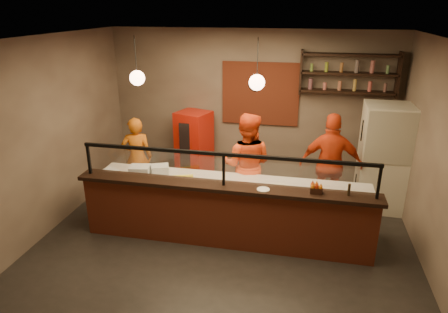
% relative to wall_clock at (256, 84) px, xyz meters
% --- Properties ---
extents(floor, '(6.00, 6.00, 0.00)m').
position_rel_wall_clock_xyz_m(floor, '(-0.10, -2.46, -2.10)').
color(floor, black).
rests_on(floor, ground).
extents(ceiling, '(6.00, 6.00, 0.00)m').
position_rel_wall_clock_xyz_m(ceiling, '(-0.10, -2.46, 1.10)').
color(ceiling, '#3C332F').
rests_on(ceiling, wall_back).
extents(wall_back, '(6.00, 0.00, 6.00)m').
position_rel_wall_clock_xyz_m(wall_back, '(-0.10, 0.04, -0.50)').
color(wall_back, '#7B6A5A').
rests_on(wall_back, floor).
extents(wall_left, '(0.00, 5.00, 5.00)m').
position_rel_wall_clock_xyz_m(wall_left, '(-3.10, -2.46, -0.50)').
color(wall_left, '#7B6A5A').
rests_on(wall_left, floor).
extents(wall_right, '(0.00, 5.00, 5.00)m').
position_rel_wall_clock_xyz_m(wall_right, '(2.90, -2.46, -0.50)').
color(wall_right, '#7B6A5A').
rests_on(wall_right, floor).
extents(wall_front, '(6.00, 0.00, 6.00)m').
position_rel_wall_clock_xyz_m(wall_front, '(-0.10, -4.96, -0.50)').
color(wall_front, '#7B6A5A').
rests_on(wall_front, floor).
extents(brick_patch, '(1.60, 0.04, 1.30)m').
position_rel_wall_clock_xyz_m(brick_patch, '(0.10, 0.01, -0.20)').
color(brick_patch, '#963A20').
rests_on(brick_patch, wall_back).
extents(service_counter, '(4.60, 0.25, 1.00)m').
position_rel_wall_clock_xyz_m(service_counter, '(-0.10, -2.76, -1.60)').
color(service_counter, '#963A20').
rests_on(service_counter, floor).
extents(counter_ledge, '(4.70, 0.37, 0.06)m').
position_rel_wall_clock_xyz_m(counter_ledge, '(-0.10, -2.76, -1.07)').
color(counter_ledge, black).
rests_on(counter_ledge, service_counter).
extents(worktop_cabinet, '(4.60, 0.75, 0.85)m').
position_rel_wall_clock_xyz_m(worktop_cabinet, '(-0.10, -2.26, -1.68)').
color(worktop_cabinet, gray).
rests_on(worktop_cabinet, floor).
extents(worktop, '(4.60, 0.75, 0.05)m').
position_rel_wall_clock_xyz_m(worktop, '(-0.10, -2.26, -1.23)').
color(worktop, beige).
rests_on(worktop, worktop_cabinet).
extents(sneeze_guard, '(4.50, 0.05, 0.52)m').
position_rel_wall_clock_xyz_m(sneeze_guard, '(-0.10, -2.76, -0.73)').
color(sneeze_guard, white).
rests_on(sneeze_guard, counter_ledge).
extents(wall_shelving, '(1.84, 0.28, 0.85)m').
position_rel_wall_clock_xyz_m(wall_shelving, '(1.80, -0.14, 0.30)').
color(wall_shelving, black).
rests_on(wall_shelving, wall_back).
extents(wall_clock, '(0.30, 0.04, 0.30)m').
position_rel_wall_clock_xyz_m(wall_clock, '(0.00, 0.00, 0.00)').
color(wall_clock, black).
rests_on(wall_clock, wall_back).
extents(pendant_left, '(0.24, 0.24, 0.77)m').
position_rel_wall_clock_xyz_m(pendant_left, '(-1.60, -2.26, 0.45)').
color(pendant_left, black).
rests_on(pendant_left, ceiling).
extents(pendant_right, '(0.24, 0.24, 0.77)m').
position_rel_wall_clock_xyz_m(pendant_right, '(0.30, -2.26, 0.45)').
color(pendant_right, black).
rests_on(pendant_right, ceiling).
extents(cook_left, '(0.68, 0.55, 1.62)m').
position_rel_wall_clock_xyz_m(cook_left, '(-2.15, -1.32, -1.29)').
color(cook_left, '#C76212').
rests_on(cook_left, floor).
extents(cook_mid, '(0.96, 0.76, 1.90)m').
position_rel_wall_clock_xyz_m(cook_mid, '(0.08, -1.61, -1.15)').
color(cook_mid, '#E44215').
rests_on(cook_mid, floor).
extents(cook_right, '(1.11, 0.47, 1.89)m').
position_rel_wall_clock_xyz_m(cook_right, '(1.56, -1.27, -1.16)').
color(cook_right, red).
rests_on(cook_right, floor).
extents(fridge, '(0.85, 0.79, 2.00)m').
position_rel_wall_clock_xyz_m(fridge, '(2.50, -0.88, -1.10)').
color(fridge, beige).
rests_on(fridge, floor).
extents(red_cooler, '(0.81, 0.78, 1.52)m').
position_rel_wall_clock_xyz_m(red_cooler, '(-1.27, -0.31, -1.34)').
color(red_cooler, '#B8190C').
rests_on(red_cooler, floor).
extents(pizza_dough, '(0.59, 0.59, 0.01)m').
position_rel_wall_clock_xyz_m(pizza_dough, '(0.72, -2.39, -1.19)').
color(pizza_dough, beige).
rests_on(pizza_dough, worktop).
extents(prep_tub_a, '(0.37, 0.32, 0.17)m').
position_rel_wall_clock_xyz_m(prep_tub_a, '(-1.65, -2.33, -1.12)').
color(prep_tub_a, silver).
rests_on(prep_tub_a, worktop).
extents(prep_tub_b, '(0.36, 0.33, 0.15)m').
position_rel_wall_clock_xyz_m(prep_tub_b, '(-1.35, -2.18, -1.13)').
color(prep_tub_b, silver).
rests_on(prep_tub_b, worktop).
extents(prep_tub_c, '(0.34, 0.32, 0.14)m').
position_rel_wall_clock_xyz_m(prep_tub_c, '(-2.09, -2.53, -1.13)').
color(prep_tub_c, white).
rests_on(prep_tub_c, worktop).
extents(rolling_pin, '(0.36, 0.18, 0.06)m').
position_rel_wall_clock_xyz_m(rolling_pin, '(-0.90, -2.30, -1.17)').
color(rolling_pin, yellow).
rests_on(rolling_pin, worktop).
extents(condiment_caddy, '(0.17, 0.13, 0.10)m').
position_rel_wall_clock_xyz_m(condiment_caddy, '(1.28, -2.75, -0.99)').
color(condiment_caddy, black).
rests_on(condiment_caddy, counter_ledge).
extents(pepper_mill, '(0.05, 0.05, 0.18)m').
position_rel_wall_clock_xyz_m(pepper_mill, '(1.73, -2.74, -0.95)').
color(pepper_mill, black).
rests_on(pepper_mill, counter_ledge).
extents(small_plate, '(0.25, 0.25, 0.01)m').
position_rel_wall_clock_xyz_m(small_plate, '(0.51, -2.81, -1.03)').
color(small_plate, silver).
rests_on(small_plate, counter_ledge).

